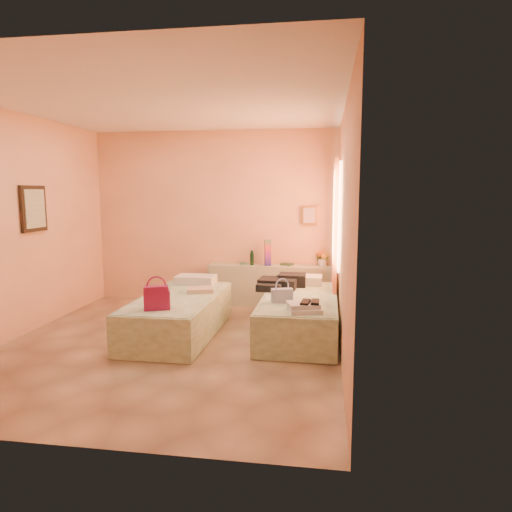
% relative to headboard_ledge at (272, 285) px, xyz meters
% --- Properties ---
extents(ground, '(4.50, 4.50, 0.00)m').
position_rel_headboard_ledge_xyz_m(ground, '(-0.98, -2.10, -0.33)').
color(ground, tan).
rests_on(ground, ground).
extents(room_walls, '(4.02, 4.51, 2.81)m').
position_rel_headboard_ledge_xyz_m(room_walls, '(-0.77, -1.53, 1.46)').
color(room_walls, '#FFB988').
rests_on(room_walls, ground).
extents(headboard_ledge, '(2.05, 0.30, 0.65)m').
position_rel_headboard_ledge_xyz_m(headboard_ledge, '(0.00, 0.00, 0.00)').
color(headboard_ledge, '#9AA587').
rests_on(headboard_ledge, ground).
extents(bed_left, '(0.91, 2.01, 0.50)m').
position_rel_headboard_ledge_xyz_m(bed_left, '(-1.01, -1.70, -0.08)').
color(bed_left, beige).
rests_on(bed_left, ground).
extents(bed_right, '(0.91, 2.01, 0.50)m').
position_rel_headboard_ledge_xyz_m(bed_right, '(0.52, -1.47, -0.08)').
color(bed_right, beige).
rests_on(bed_right, ground).
extents(water_bottle, '(0.07, 0.07, 0.22)m').
position_rel_headboard_ledge_xyz_m(water_bottle, '(-0.33, -0.03, 0.44)').
color(water_bottle, '#133621').
rests_on(water_bottle, headboard_ledge).
extents(rainbow_box, '(0.12, 0.12, 0.41)m').
position_rel_headboard_ledge_xyz_m(rainbow_box, '(-0.07, -0.04, 0.53)').
color(rainbow_box, '#961242').
rests_on(rainbow_box, headboard_ledge).
extents(small_dish, '(0.14, 0.14, 0.03)m').
position_rel_headboard_ledge_xyz_m(small_dish, '(-0.47, 0.02, 0.34)').
color(small_dish, '#52976C').
rests_on(small_dish, headboard_ledge).
extents(green_book, '(0.22, 0.19, 0.03)m').
position_rel_headboard_ledge_xyz_m(green_book, '(0.23, 0.05, 0.34)').
color(green_book, '#294C2F').
rests_on(green_book, headboard_ledge).
extents(flower_vase, '(0.28, 0.28, 0.29)m').
position_rel_headboard_ledge_xyz_m(flower_vase, '(0.80, 0.07, 0.47)').
color(flower_vase, white).
rests_on(flower_vase, headboard_ledge).
extents(magenta_handbag, '(0.33, 0.26, 0.27)m').
position_rel_headboard_ledge_xyz_m(magenta_handbag, '(-1.04, -2.37, 0.31)').
color(magenta_handbag, '#961242').
rests_on(magenta_handbag, bed_left).
extents(khaki_garment, '(0.40, 0.35, 0.06)m').
position_rel_headboard_ledge_xyz_m(khaki_garment, '(-0.79, -1.43, 0.20)').
color(khaki_garment, tan).
rests_on(khaki_garment, bed_left).
extents(clothes_pile, '(0.62, 0.62, 0.17)m').
position_rel_headboard_ledge_xyz_m(clothes_pile, '(0.24, -1.00, 0.26)').
color(clothes_pile, black).
rests_on(clothes_pile, bed_right).
extents(blue_handbag, '(0.28, 0.18, 0.16)m').
position_rel_headboard_ledge_xyz_m(blue_handbag, '(0.33, -1.81, 0.26)').
color(blue_handbag, '#41559C').
rests_on(blue_handbag, bed_right).
extents(towel_stack, '(0.41, 0.38, 0.10)m').
position_rel_headboard_ledge_xyz_m(towel_stack, '(0.62, -2.24, 0.23)').
color(towel_stack, silver).
rests_on(towel_stack, bed_right).
extents(sandal_pair, '(0.20, 0.25, 0.02)m').
position_rel_headboard_ledge_xyz_m(sandal_pair, '(0.68, -2.23, 0.29)').
color(sandal_pair, black).
rests_on(sandal_pair, towel_stack).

